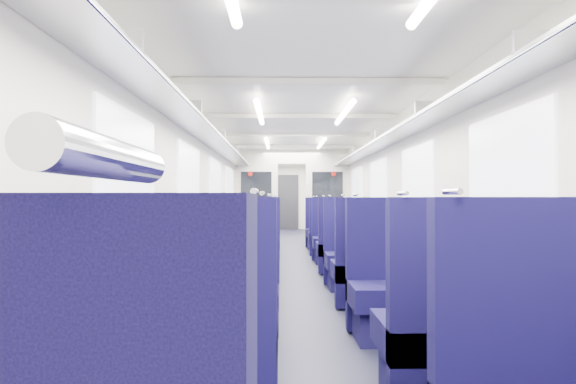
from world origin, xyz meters
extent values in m
cube|color=black|center=(0.00, 0.00, 0.00)|extent=(2.80, 18.00, 0.01)
cube|color=white|center=(0.00, 0.00, 2.35)|extent=(2.80, 18.00, 0.01)
cube|color=silver|center=(-1.40, 0.00, 1.18)|extent=(0.02, 18.00, 2.35)
cube|color=#120F33|center=(-1.39, 0.00, 0.35)|extent=(0.03, 17.90, 0.70)
cube|color=silver|center=(1.40, 0.00, 1.18)|extent=(0.02, 18.00, 2.35)
cube|color=#120F33|center=(1.39, 0.00, 0.35)|extent=(0.03, 17.90, 0.70)
cube|color=silver|center=(0.00, 9.00, 1.18)|extent=(2.80, 0.02, 2.35)
cube|color=#B2B5BA|center=(-1.22, 0.00, 1.97)|extent=(0.34, 17.40, 0.04)
cylinder|color=silver|center=(-1.04, 0.00, 1.95)|extent=(0.02, 17.40, 0.02)
cube|color=#B2B5BA|center=(-1.22, -6.00, 2.05)|extent=(0.34, 0.03, 0.14)
cube|color=#B2B5BA|center=(-1.22, -4.00, 2.05)|extent=(0.34, 0.03, 0.14)
cube|color=#B2B5BA|center=(-1.22, -2.00, 2.05)|extent=(0.34, 0.03, 0.14)
cube|color=#B2B5BA|center=(-1.22, 0.00, 2.05)|extent=(0.34, 0.03, 0.14)
cube|color=#B2B5BA|center=(-1.22, 2.00, 2.05)|extent=(0.34, 0.03, 0.14)
cube|color=#B2B5BA|center=(-1.22, 4.00, 2.05)|extent=(0.34, 0.03, 0.14)
cube|color=#B2B5BA|center=(-1.22, 6.00, 2.05)|extent=(0.34, 0.03, 0.14)
cube|color=#B2B5BA|center=(-1.22, 8.00, 2.05)|extent=(0.34, 0.03, 0.14)
cube|color=#B2B5BA|center=(1.22, 0.00, 1.97)|extent=(0.34, 17.40, 0.04)
cylinder|color=silver|center=(1.04, 0.00, 1.95)|extent=(0.02, 17.40, 0.02)
cube|color=#B2B5BA|center=(1.22, -6.00, 2.05)|extent=(0.34, 0.03, 0.14)
cube|color=#B2B5BA|center=(1.22, -4.00, 2.05)|extent=(0.34, 0.03, 0.14)
cube|color=#B2B5BA|center=(1.22, -2.00, 2.05)|extent=(0.34, 0.03, 0.14)
cube|color=#B2B5BA|center=(1.22, 0.00, 2.05)|extent=(0.34, 0.03, 0.14)
cube|color=#B2B5BA|center=(1.22, 2.00, 2.05)|extent=(0.34, 0.03, 0.14)
cube|color=#B2B5BA|center=(1.22, 4.00, 2.05)|extent=(0.34, 0.03, 0.14)
cube|color=#B2B5BA|center=(1.22, 6.00, 2.05)|extent=(0.34, 0.03, 0.14)
cube|color=#B2B5BA|center=(1.22, 8.00, 2.05)|extent=(0.34, 0.03, 0.14)
cube|color=white|center=(-1.38, -5.20, 1.42)|extent=(0.02, 1.30, 0.75)
cube|color=white|center=(-1.38, -2.90, 1.42)|extent=(0.02, 1.30, 0.75)
cube|color=white|center=(-1.38, -0.60, 1.42)|extent=(0.02, 1.30, 0.75)
cube|color=white|center=(-1.38, 1.70, 1.42)|extent=(0.02, 1.30, 0.75)
cube|color=white|center=(-1.38, 4.50, 1.42)|extent=(0.02, 1.30, 0.75)
cube|color=white|center=(-1.38, 6.80, 1.42)|extent=(0.02, 1.30, 0.75)
cube|color=white|center=(1.38, -5.20, 1.42)|extent=(0.02, 1.30, 0.75)
cube|color=white|center=(1.38, -2.90, 1.42)|extent=(0.02, 1.30, 0.75)
cube|color=white|center=(1.38, -0.60, 1.42)|extent=(0.02, 1.30, 0.75)
cube|color=white|center=(1.38, 1.70, 1.42)|extent=(0.02, 1.30, 0.75)
cube|color=white|center=(1.38, 4.50, 1.42)|extent=(0.02, 1.30, 0.75)
cube|color=white|center=(1.38, 6.80, 1.42)|extent=(0.02, 1.30, 0.75)
cube|color=silver|center=(0.00, -4.00, 2.31)|extent=(2.70, 0.06, 0.06)
cube|color=silver|center=(0.00, -2.00, 2.31)|extent=(2.70, 0.06, 0.06)
cube|color=silver|center=(0.00, 0.00, 2.31)|extent=(2.70, 0.06, 0.06)
cube|color=silver|center=(0.00, 2.00, 2.31)|extent=(2.70, 0.06, 0.06)
cube|color=silver|center=(0.00, 4.00, 2.31)|extent=(2.70, 0.06, 0.06)
cube|color=silver|center=(0.00, 6.00, 2.31)|extent=(2.70, 0.06, 0.06)
cube|color=silver|center=(0.00, 8.00, 2.31)|extent=(2.70, 0.06, 0.06)
cylinder|color=white|center=(-0.55, -2.50, 2.26)|extent=(0.07, 1.60, 0.07)
cylinder|color=white|center=(-0.55, 1.00, 2.26)|extent=(0.07, 1.60, 0.07)
cylinder|color=white|center=(-0.55, 5.50, 2.26)|extent=(0.07, 1.60, 0.07)
cylinder|color=white|center=(0.55, -2.50, 2.26)|extent=(0.07, 1.60, 0.07)
cylinder|color=white|center=(0.55, 1.00, 2.26)|extent=(0.07, 1.60, 0.07)
cylinder|color=white|center=(0.55, 5.50, 2.26)|extent=(0.07, 1.60, 0.07)
cube|color=black|center=(0.00, 8.94, 1.00)|extent=(0.75, 0.06, 2.00)
cube|color=silver|center=(-0.88, 3.10, 1.18)|extent=(1.05, 0.08, 2.35)
cube|color=black|center=(-0.87, 3.05, 1.40)|extent=(0.76, 0.02, 0.80)
cylinder|color=#B4140C|center=(-1.02, 3.05, 1.75)|extent=(0.12, 0.01, 0.12)
cube|color=silver|center=(0.88, 3.10, 1.18)|extent=(1.05, 0.08, 2.35)
cube|color=black|center=(0.87, 3.05, 1.40)|extent=(0.76, 0.02, 0.80)
cylinder|color=#B4140C|center=(1.02, 3.05, 1.75)|extent=(0.12, 0.01, 0.12)
cube|color=silver|center=(0.00, 3.10, 2.17)|extent=(0.70, 0.08, 0.35)
cylinder|color=silver|center=(-0.37, -8.42, 1.19)|extent=(0.02, 0.16, 0.02)
cube|color=#100C3E|center=(-0.83, -6.89, 0.59)|extent=(1.08, 0.10, 1.15)
cylinder|color=silver|center=(-0.37, -6.89, 1.19)|extent=(0.02, 0.16, 0.02)
cube|color=#100C3E|center=(0.83, -6.90, 0.59)|extent=(1.08, 0.10, 1.15)
cylinder|color=silver|center=(0.37, -6.90, 1.19)|extent=(0.02, 0.16, 0.02)
cube|color=#100C3E|center=(-0.83, -5.91, 0.37)|extent=(1.08, 0.56, 0.18)
cube|color=#100C33|center=(-0.83, -5.91, 0.14)|extent=(0.99, 0.45, 0.28)
cube|color=#100C3E|center=(-0.83, -6.14, 0.59)|extent=(1.08, 0.10, 1.15)
cylinder|color=silver|center=(-0.37, -6.14, 1.19)|extent=(0.02, 0.16, 0.02)
cube|color=#100C3E|center=(0.83, -5.94, 0.37)|extent=(1.08, 0.56, 0.18)
cube|color=#100C33|center=(0.83, -5.94, 0.14)|extent=(0.99, 0.45, 0.28)
cube|color=#100C3E|center=(0.83, -6.17, 0.59)|extent=(1.08, 0.10, 1.15)
cylinder|color=silver|center=(0.37, -6.17, 1.19)|extent=(0.02, 0.16, 0.02)
cube|color=#100C3E|center=(-0.83, -4.98, 0.37)|extent=(1.08, 0.56, 0.18)
cube|color=#100C33|center=(-0.83, -4.98, 0.14)|extent=(0.99, 0.45, 0.28)
cube|color=#100C3E|center=(-0.83, -4.75, 0.59)|extent=(1.08, 0.10, 1.15)
cylinder|color=silver|center=(-0.37, -4.75, 1.19)|extent=(0.02, 0.16, 0.02)
cube|color=#100C3E|center=(0.83, -4.79, 0.37)|extent=(1.08, 0.56, 0.18)
cube|color=#100C33|center=(0.83, -4.79, 0.14)|extent=(0.99, 0.45, 0.28)
cube|color=#100C3E|center=(0.83, -4.56, 0.59)|extent=(1.08, 0.10, 1.15)
cylinder|color=silver|center=(0.37, -4.56, 1.19)|extent=(0.02, 0.16, 0.02)
cube|color=#100C3E|center=(-0.83, -3.59, 0.37)|extent=(1.08, 0.56, 0.18)
cube|color=#100C33|center=(-0.83, -3.59, 0.14)|extent=(0.99, 0.45, 0.28)
cube|color=#100C3E|center=(-0.83, -3.82, 0.59)|extent=(1.08, 0.10, 1.15)
cylinder|color=silver|center=(-0.37, -3.82, 1.19)|extent=(0.02, 0.16, 0.02)
cube|color=#100C3E|center=(0.83, -3.50, 0.37)|extent=(1.08, 0.56, 0.18)
cube|color=#100C33|center=(0.83, -3.50, 0.14)|extent=(0.99, 0.45, 0.28)
cube|color=#100C3E|center=(0.83, -3.73, 0.59)|extent=(1.08, 0.10, 1.15)
cylinder|color=silver|center=(0.37, -3.73, 1.19)|extent=(0.02, 0.16, 0.02)
cube|color=#100C3E|center=(-0.83, -2.50, 0.37)|extent=(1.08, 0.56, 0.18)
cube|color=#100C33|center=(-0.83, -2.50, 0.14)|extent=(0.99, 0.45, 0.28)
cube|color=#100C3E|center=(-0.83, -2.27, 0.59)|extent=(1.08, 0.10, 1.15)
cylinder|color=silver|center=(-0.37, -2.27, 1.19)|extent=(0.02, 0.16, 0.02)
cube|color=#100C3E|center=(0.83, -2.61, 0.37)|extent=(1.08, 0.56, 0.18)
cube|color=#100C33|center=(0.83, -2.61, 0.14)|extent=(0.99, 0.45, 0.28)
cube|color=#100C3E|center=(0.83, -2.38, 0.59)|extent=(1.08, 0.10, 1.15)
cylinder|color=silver|center=(0.37, -2.38, 1.19)|extent=(0.02, 0.16, 0.02)
cube|color=#100C3E|center=(-0.83, -1.36, 0.37)|extent=(1.08, 0.56, 0.18)
cube|color=#100C33|center=(-0.83, -1.36, 0.14)|extent=(0.99, 0.45, 0.28)
cube|color=#100C3E|center=(-0.83, -1.59, 0.59)|extent=(1.08, 0.10, 1.15)
cylinder|color=silver|center=(-0.37, -1.59, 1.19)|extent=(0.02, 0.16, 0.02)
cube|color=#100C3E|center=(0.83, -1.26, 0.37)|extent=(1.08, 0.56, 0.18)
cube|color=#100C33|center=(0.83, -1.26, 0.14)|extent=(0.99, 0.45, 0.28)
cube|color=#100C3E|center=(0.83, -1.49, 0.59)|extent=(1.08, 0.10, 1.15)
cylinder|color=silver|center=(0.37, -1.49, 1.19)|extent=(0.02, 0.16, 0.02)
cube|color=#100C3E|center=(-0.83, -0.37, 0.37)|extent=(1.08, 0.56, 0.18)
cube|color=#100C33|center=(-0.83, -0.37, 0.14)|extent=(0.99, 0.45, 0.28)
cube|color=#100C3E|center=(-0.83, -0.13, 0.59)|extent=(1.08, 0.10, 1.15)
cylinder|color=silver|center=(-0.37, -0.13, 1.19)|extent=(0.02, 0.16, 0.02)
cube|color=#100C3E|center=(0.83, -0.21, 0.37)|extent=(1.08, 0.56, 0.18)
cube|color=#100C33|center=(0.83, -0.21, 0.14)|extent=(0.99, 0.45, 0.28)
cube|color=#100C3E|center=(0.83, 0.02, 0.59)|extent=(1.08, 0.10, 1.15)
cylinder|color=silver|center=(0.37, 0.02, 1.19)|extent=(0.02, 0.16, 0.02)
cube|color=#100C3E|center=(-0.83, 0.94, 0.37)|extent=(1.08, 0.56, 0.18)
cube|color=#100C33|center=(-0.83, 0.94, 0.14)|extent=(0.99, 0.45, 0.28)
cube|color=#100C3E|center=(-0.83, 0.71, 0.59)|extent=(1.08, 0.10, 1.15)
cylinder|color=silver|center=(-0.37, 0.71, 1.19)|extent=(0.02, 0.16, 0.02)
cube|color=#100C3E|center=(0.83, 0.95, 0.37)|extent=(1.08, 0.56, 0.18)
cube|color=#100C33|center=(0.83, 0.95, 0.14)|extent=(0.99, 0.45, 0.28)
cube|color=#100C3E|center=(0.83, 0.72, 0.59)|extent=(1.08, 0.10, 1.15)
cylinder|color=silver|center=(0.37, 0.72, 1.19)|extent=(0.02, 0.16, 0.02)
cube|color=#100C3E|center=(-0.83, 2.08, 0.37)|extent=(1.08, 0.56, 0.18)
cube|color=#100C33|center=(-0.83, 2.08, 0.14)|extent=(0.99, 0.45, 0.28)
cube|color=#100C3E|center=(-0.83, 2.31, 0.59)|extent=(1.08, 0.10, 1.15)
cylinder|color=silver|center=(-0.37, 2.31, 1.19)|extent=(0.02, 0.16, 0.02)
cube|color=#100C3E|center=(0.83, 2.06, 0.37)|extent=(1.08, 0.56, 0.18)
cube|color=#100C33|center=(0.83, 2.06, 0.14)|extent=(0.99, 0.45, 0.28)
cube|color=#100C3E|center=(0.83, 2.29, 0.59)|extent=(1.08, 0.10, 1.15)
cylinder|color=silver|center=(0.37, 2.29, 1.19)|extent=(0.02, 0.16, 0.02)
camera|label=1|loc=(-0.28, -8.70, 1.17)|focal=29.89mm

